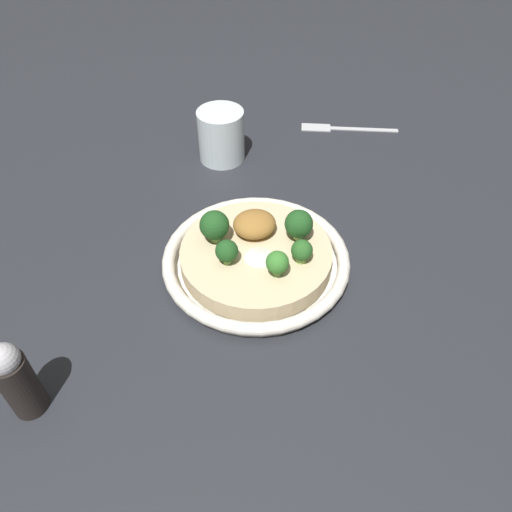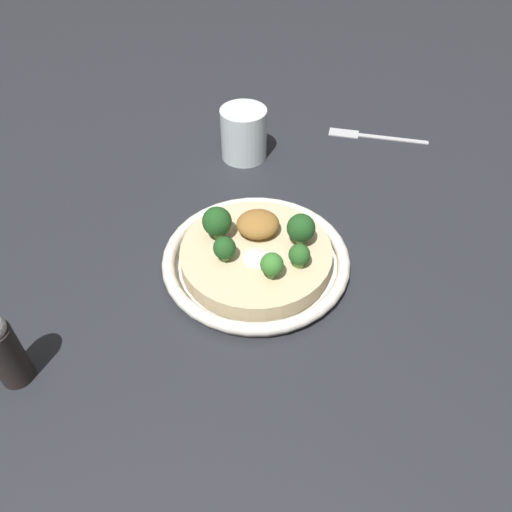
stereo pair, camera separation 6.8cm
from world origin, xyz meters
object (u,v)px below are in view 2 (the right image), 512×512
(broccoli_left, at_px, (217,222))
(drinking_glass, at_px, (244,134))
(broccoli_back_right, at_px, (301,228))
(risotto_bowl, at_px, (256,259))
(broccoli_front_left, at_px, (225,248))
(pepper_shaker, at_px, (2,349))
(broccoli_front, at_px, (272,265))
(broccoli_right, at_px, (299,255))
(fork_utensil, at_px, (367,135))

(broccoli_left, height_order, drinking_glass, drinking_glass)
(broccoli_back_right, bearing_deg, risotto_bowl, -174.17)
(broccoli_front_left, height_order, drinking_glass, drinking_glass)
(broccoli_front_left, xyz_separation_m, drinking_glass, (0.05, 0.29, -0.01))
(broccoli_back_right, height_order, pepper_shaker, pepper_shaker)
(broccoli_back_right, distance_m, broccoli_front_left, 0.11)
(broccoli_left, bearing_deg, risotto_bowl, -31.42)
(broccoli_front, bearing_deg, broccoli_front_left, 146.03)
(broccoli_left, bearing_deg, pepper_shaker, -144.44)
(broccoli_back_right, distance_m, broccoli_front, 0.08)
(broccoli_right, height_order, broccoli_front_left, broccoli_front_left)
(risotto_bowl, distance_m, fork_utensil, 0.40)
(drinking_glass, bearing_deg, broccoli_left, -103.51)
(risotto_bowl, height_order, broccoli_front, broccoli_front)
(broccoli_right, height_order, fork_utensil, broccoli_right)
(risotto_bowl, height_order, broccoli_left, broccoli_left)
(broccoli_front, distance_m, broccoli_front_left, 0.07)
(drinking_glass, bearing_deg, pepper_shaker, -125.70)
(drinking_glass, bearing_deg, broccoli_back_right, -79.19)
(broccoli_left, bearing_deg, broccoli_front_left, -81.18)
(broccoli_front, bearing_deg, broccoli_back_right, 51.30)
(broccoli_right, xyz_separation_m, broccoli_front, (-0.04, -0.02, 0.00))
(fork_utensil, bearing_deg, pepper_shaker, 59.28)
(broccoli_right, distance_m, broccoli_left, 0.12)
(broccoli_back_right, height_order, fork_utensil, broccoli_back_right)
(fork_utensil, relative_size, pepper_shaker, 1.66)
(drinking_glass, bearing_deg, broccoli_right, -82.27)
(broccoli_right, bearing_deg, drinking_glass, 97.73)
(broccoli_front, bearing_deg, broccoli_left, 127.52)
(risotto_bowl, distance_m, broccoli_right, 0.07)
(risotto_bowl, xyz_separation_m, broccoli_front_left, (-0.04, -0.01, 0.04))
(risotto_bowl, height_order, drinking_glass, drinking_glass)
(broccoli_back_right, bearing_deg, broccoli_front, -128.70)
(drinking_glass, relative_size, fork_utensil, 0.50)
(broccoli_front, bearing_deg, fork_utensil, 57.82)
(broccoli_right, distance_m, drinking_glass, 0.31)
(broccoli_back_right, height_order, broccoli_front, broccoli_back_right)
(broccoli_back_right, distance_m, fork_utensil, 0.36)
(broccoli_back_right, relative_size, broccoli_right, 1.35)
(broccoli_back_right, xyz_separation_m, fork_utensil, (0.18, 0.31, -0.06))
(risotto_bowl, xyz_separation_m, drinking_glass, (0.01, 0.28, 0.03))
(risotto_bowl, relative_size, broccoli_left, 5.32)
(broccoli_front_left, bearing_deg, broccoli_front, -33.97)
(risotto_bowl, bearing_deg, drinking_glass, 88.03)
(risotto_bowl, height_order, broccoli_front_left, broccoli_front_left)
(broccoli_front, distance_m, fork_utensil, 0.44)
(risotto_bowl, height_order, fork_utensil, risotto_bowl)
(pepper_shaker, bearing_deg, broccoli_front_left, 27.27)
(risotto_bowl, relative_size, drinking_glass, 2.88)
(fork_utensil, bearing_deg, broccoli_right, 80.00)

